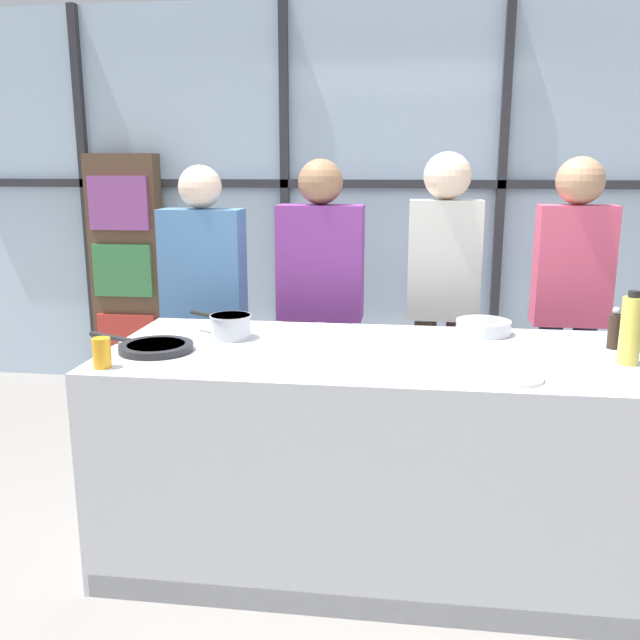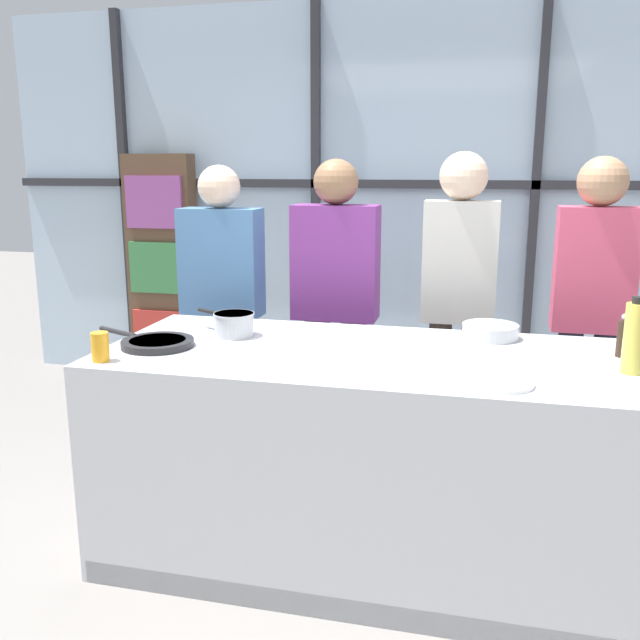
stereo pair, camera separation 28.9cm
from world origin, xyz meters
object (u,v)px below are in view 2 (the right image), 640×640
(spectator_far_left, at_px, (223,296))
(spectator_far_right, at_px, (592,302))
(saucepan, at_px, (234,323))
(spectator_center_right, at_px, (458,292))
(oil_bottle, at_px, (635,338))
(white_plate, at_px, (501,383))
(juice_glass_near, at_px, (100,347))
(frying_pan, at_px, (156,342))
(mixing_bowl, at_px, (490,330))
(spectator_center_left, at_px, (335,298))
(pepper_grinder, at_px, (624,337))

(spectator_far_left, height_order, spectator_far_right, spectator_far_right)
(spectator_far_left, bearing_deg, saucepan, 114.91)
(spectator_center_right, distance_m, saucepan, 1.22)
(spectator_far_right, xyz_separation_m, oil_bottle, (0.01, -0.95, 0.05))
(white_plate, bearing_deg, juice_glass_near, -177.57)
(spectator_far_left, xyz_separation_m, frying_pan, (0.10, -1.01, -0.01))
(saucepan, distance_m, white_plate, 1.23)
(saucepan, relative_size, oil_bottle, 1.09)
(juice_glass_near, bearing_deg, mixing_bowl, 26.27)
(spectator_center_right, xyz_separation_m, frying_pan, (-1.21, -1.01, -0.09))
(spectator_center_left, xyz_separation_m, spectator_far_right, (1.31, 0.00, 0.04))
(spectator_far_left, height_order, pepper_grinder, spectator_far_left)
(spectator_far_right, bearing_deg, spectator_far_left, 0.00)
(saucepan, distance_m, pepper_grinder, 1.63)
(white_plate, distance_m, pepper_grinder, 0.68)
(white_plate, relative_size, mixing_bowl, 0.92)
(oil_bottle, bearing_deg, pepper_grinder, 87.50)
(spectator_far_left, distance_m, spectator_center_right, 1.31)
(spectator_far_right, distance_m, saucepan, 1.78)
(spectator_center_right, xyz_separation_m, juice_glass_near, (-1.32, -1.26, -0.05))
(white_plate, distance_m, juice_glass_near, 1.52)
(spectator_far_right, xyz_separation_m, juice_glass_near, (-1.97, -1.26, -0.03))
(saucepan, bearing_deg, frying_pan, -135.98)
(spectator_center_left, bearing_deg, mixing_bowl, 146.88)
(spectator_far_right, xyz_separation_m, mixing_bowl, (-0.49, -0.53, -0.05))
(pepper_grinder, bearing_deg, spectator_far_left, 160.05)
(frying_pan, bearing_deg, juice_glass_near, -112.61)
(mixing_bowl, height_order, juice_glass_near, juice_glass_near)
(white_plate, height_order, oil_bottle, oil_bottle)
(frying_pan, height_order, oil_bottle, oil_bottle)
(spectator_center_left, distance_m, spectator_center_right, 0.66)
(spectator_far_right, relative_size, mixing_bowl, 6.96)
(saucepan, distance_m, oil_bottle, 1.63)
(oil_bottle, height_order, pepper_grinder, oil_bottle)
(spectator_far_left, relative_size, saucepan, 5.36)
(spectator_center_left, distance_m, pepper_grinder, 1.51)
(white_plate, xyz_separation_m, pepper_grinder, (0.48, 0.48, 0.07))
(spectator_far_right, height_order, saucepan, spectator_far_right)
(oil_bottle, bearing_deg, spectator_far_left, 154.31)
(spectator_center_left, distance_m, mixing_bowl, 0.97)
(spectator_center_right, height_order, spectator_far_right, spectator_center_right)
(frying_pan, relative_size, white_plate, 2.27)
(spectator_center_left, relative_size, saucepan, 5.46)
(spectator_far_left, relative_size, spectator_center_right, 0.96)
(spectator_far_right, bearing_deg, juice_glass_near, 32.63)
(spectator_center_left, bearing_deg, spectator_center_right, -180.00)
(white_plate, height_order, pepper_grinder, pepper_grinder)
(saucepan, relative_size, white_plate, 1.37)
(frying_pan, relative_size, juice_glass_near, 4.46)
(saucepan, relative_size, mixing_bowl, 1.27)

